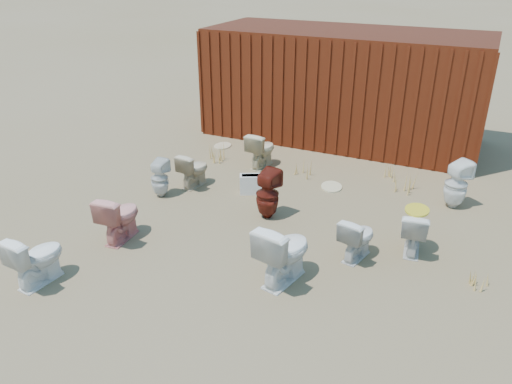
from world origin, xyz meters
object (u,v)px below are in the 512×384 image
at_px(shipping_container, 343,86).
at_px(toilet_front_c, 357,238).
at_px(toilet_back_e, 456,184).
at_px(toilet_front_maroon, 268,194).
at_px(toilet_front_e, 284,252).
at_px(loose_tank, 254,184).
at_px(toilet_back_beige_right, 261,150).
at_px(toilet_back_beige_left, 194,170).
at_px(toilet_front_a, 37,258).
at_px(toilet_front_pink, 119,217).
at_px(toilet_back_yellowlid, 414,231).
at_px(toilet_back_a, 160,178).

bearing_deg(shipping_container, toilet_front_c, -70.86).
distance_m(shipping_container, toilet_back_e, 3.92).
xyz_separation_m(shipping_container, toilet_front_maroon, (0.08, -4.33, -0.79)).
relative_size(toilet_front_e, loose_tank, 1.72).
xyz_separation_m(toilet_back_beige_right, loose_tank, (0.40, -1.18, -0.19)).
distance_m(shipping_container, toilet_back_beige_left, 4.23).
bearing_deg(toilet_front_a, toilet_back_beige_left, -89.31).
height_order(toilet_front_pink, toilet_back_beige_left, toilet_front_pink).
xyz_separation_m(toilet_front_maroon, toilet_front_e, (0.90, -1.49, 0.02)).
height_order(toilet_front_pink, toilet_back_e, toilet_back_e).
height_order(toilet_back_beige_right, toilet_back_yellowlid, toilet_back_beige_right).
distance_m(shipping_container, toilet_back_a, 4.91).
relative_size(toilet_front_c, toilet_back_beige_left, 0.99).
bearing_deg(toilet_front_c, toilet_back_beige_right, -29.79).
distance_m(toilet_front_maroon, toilet_back_beige_left, 1.80).
bearing_deg(shipping_container, toilet_back_beige_right, -110.38).
relative_size(toilet_front_a, toilet_back_a, 1.08).
distance_m(toilet_front_maroon, toilet_back_e, 3.17).
height_order(shipping_container, toilet_back_beige_left, shipping_container).
bearing_deg(toilet_back_yellowlid, loose_tank, -21.91).
bearing_deg(toilet_back_beige_left, toilet_front_maroon, 170.62).
bearing_deg(toilet_back_e, loose_tank, 55.52).
relative_size(shipping_container, toilet_back_yellowlid, 9.14).
relative_size(toilet_front_a, toilet_front_e, 0.85).
height_order(shipping_container, toilet_front_maroon, shipping_container).
height_order(toilet_front_maroon, loose_tank, toilet_front_maroon).
bearing_deg(toilet_back_a, toilet_front_c, 170.82).
distance_m(toilet_back_yellowlid, toilet_back_e, 1.78).
distance_m(toilet_back_a, toilet_back_yellowlid, 4.32).
bearing_deg(toilet_front_a, toilet_back_a, -83.89).
xyz_separation_m(toilet_front_a, toilet_back_beige_right, (0.97, 4.78, -0.00)).
height_order(toilet_front_maroon, toilet_back_beige_right, toilet_front_maroon).
bearing_deg(toilet_back_beige_left, toilet_back_a, 71.32).
relative_size(toilet_front_pink, toilet_front_maroon, 0.91).
xyz_separation_m(shipping_container, toilet_front_c, (1.70, -4.89, -0.88)).
bearing_deg(toilet_back_yellowlid, toilet_front_c, 29.33).
relative_size(shipping_container, toilet_front_c, 9.38).
xyz_separation_m(shipping_container, toilet_back_a, (-1.94, -4.42, -0.86)).
xyz_separation_m(toilet_back_beige_left, toilet_back_e, (4.41, 1.15, 0.09)).
height_order(shipping_container, toilet_back_a, shipping_container).
xyz_separation_m(toilet_front_a, loose_tank, (1.37, 3.60, -0.19)).
bearing_deg(loose_tank, shipping_container, 55.36).
bearing_deg(toilet_front_pink, toilet_front_a, 75.08).
bearing_deg(toilet_back_beige_right, toilet_front_pink, 83.78).
bearing_deg(loose_tank, toilet_back_e, -10.30).
xyz_separation_m(toilet_back_a, toilet_back_beige_right, (1.04, 1.99, 0.02)).
bearing_deg(toilet_back_beige_left, shipping_container, -105.49).
bearing_deg(toilet_back_beige_left, toilet_back_e, -157.61).
relative_size(toilet_front_e, toilet_back_yellowlid, 1.31).
bearing_deg(toilet_front_pink, toilet_front_c, -167.56).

